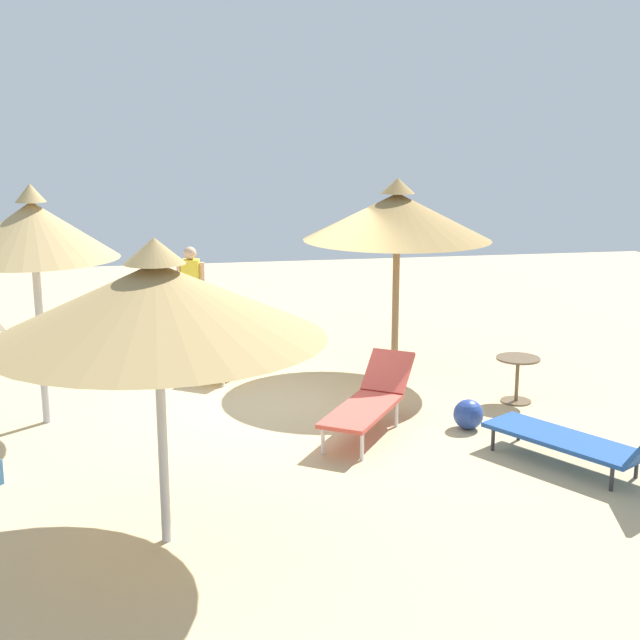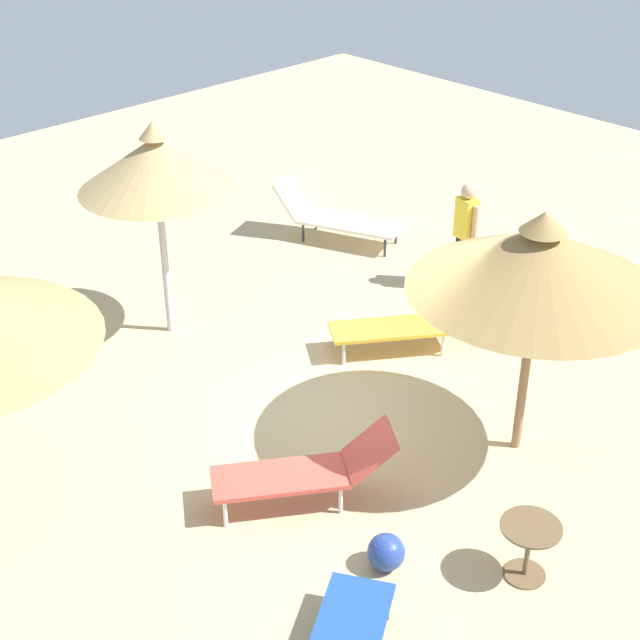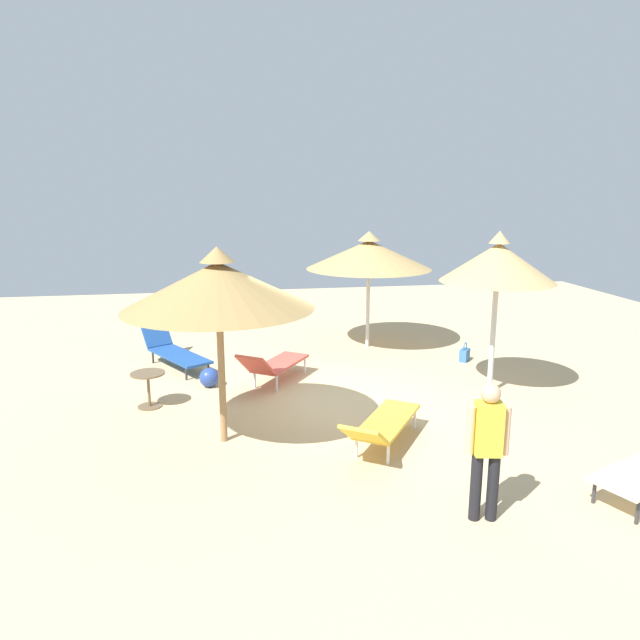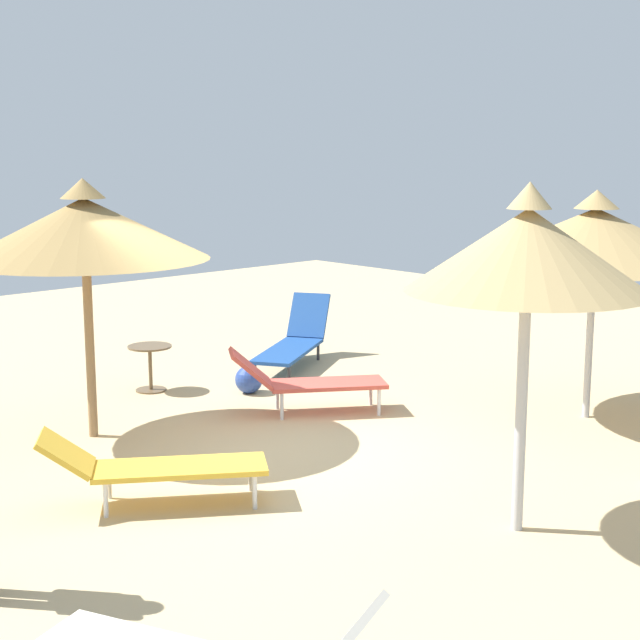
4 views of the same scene
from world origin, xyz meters
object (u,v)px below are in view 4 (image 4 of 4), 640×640
at_px(lounge_chair_center, 305,380).
at_px(beach_ball, 249,380).
at_px(lounge_chair_near_right, 152,465).
at_px(parasol_umbrella_far_left, 84,229).
at_px(side_table_round, 150,360).
at_px(lounge_chair_near_left, 294,340).
at_px(parasol_umbrella_back, 595,236).
at_px(parasol_umbrella_front, 528,251).

distance_m(lounge_chair_center, beach_ball, 1.25).
height_order(lounge_chair_near_right, beach_ball, lounge_chair_near_right).
bearing_deg(parasol_umbrella_far_left, lounge_chair_center, -22.02).
bearing_deg(lounge_chair_near_right, side_table_round, 56.98).
height_order(lounge_chair_near_left, lounge_chair_center, lounge_chair_near_left).
relative_size(parasol_umbrella_back, side_table_round, 4.70).
xyz_separation_m(parasol_umbrella_back, lounge_chair_near_right, (-5.43, 1.16, -1.82)).
bearing_deg(side_table_round, lounge_chair_near_left, -4.97).
relative_size(lounge_chair_near_right, side_table_round, 3.23).
distance_m(parasol_umbrella_back, lounge_chair_near_right, 5.84).
height_order(lounge_chair_near_right, lounge_chair_center, lounge_chair_center).
bearing_deg(parasol_umbrella_far_left, lounge_chair_near_left, 14.80).
distance_m(parasol_umbrella_front, lounge_chair_near_left, 6.80).
relative_size(parasol_umbrella_far_left, beach_ball, 7.86).
xyz_separation_m(parasol_umbrella_front, beach_ball, (1.18, 5.11, -2.22)).
xyz_separation_m(parasol_umbrella_far_left, beach_ball, (2.47, 0.26, -2.17)).
xyz_separation_m(parasol_umbrella_far_left, lounge_chair_near_left, (3.98, 1.05, -1.97)).
xyz_separation_m(parasol_umbrella_front, lounge_chair_near_right, (-1.97, 2.61, -2.02)).
relative_size(lounge_chair_center, beach_ball, 5.13).
distance_m(side_table_round, beach_ball, 1.35).
distance_m(parasol_umbrella_far_left, beach_ball, 3.30).
bearing_deg(beach_ball, lounge_chair_near_left, 27.64).
xyz_separation_m(parasol_umbrella_back, lounge_chair_center, (-2.37, 2.44, -1.78)).
xyz_separation_m(parasol_umbrella_back, side_table_round, (-3.15, 4.67, -1.78)).
relative_size(parasol_umbrella_front, beach_ball, 8.04).
xyz_separation_m(side_table_round, beach_ball, (0.88, -1.00, -0.24)).
distance_m(lounge_chair_center, side_table_round, 2.35).
xyz_separation_m(parasol_umbrella_back, beach_ball, (-2.28, 3.67, -2.02)).
bearing_deg(side_table_round, beach_ball, -48.70).
relative_size(lounge_chair_near_left, side_table_round, 3.54).
bearing_deg(parasol_umbrella_front, lounge_chair_center, 74.45).
bearing_deg(parasol_umbrella_back, side_table_round, 124.06).
bearing_deg(lounge_chair_near_left, beach_ball, -152.36).
distance_m(parasol_umbrella_front, side_table_round, 6.43).
bearing_deg(parasol_umbrella_far_left, beach_ball, 6.03).
bearing_deg(lounge_chair_near_left, side_table_round, 175.03).
bearing_deg(parasol_umbrella_front, lounge_chair_near_right, 127.09).
bearing_deg(parasol_umbrella_far_left, parasol_umbrella_back, -35.64).
relative_size(parasol_umbrella_far_left, lounge_chair_center, 1.53).
bearing_deg(parasol_umbrella_back, lounge_chair_near_right, 167.90).
xyz_separation_m(lounge_chair_center, side_table_round, (-0.78, 2.22, 0.00)).
distance_m(parasol_umbrella_far_left, lounge_chair_center, 3.21).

